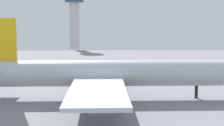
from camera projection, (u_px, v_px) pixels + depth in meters
The scene contains 4 objects.
ground_plane at pixel (112, 99), 72.20m from camera, with size 256.87×256.87×0.00m, color gray.
cargo_airplane at pixel (110, 74), 71.49m from camera, with size 64.22×55.03×17.80m.
catering_truck at pixel (71, 75), 97.88m from camera, with size 2.80×4.29×2.38m.
control_tower at pixel (74, 16), 206.68m from camera, with size 11.87×11.87×34.55m.
Camera 1 is at (-2.04, -70.65, 16.74)m, focal length 52.10 mm.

